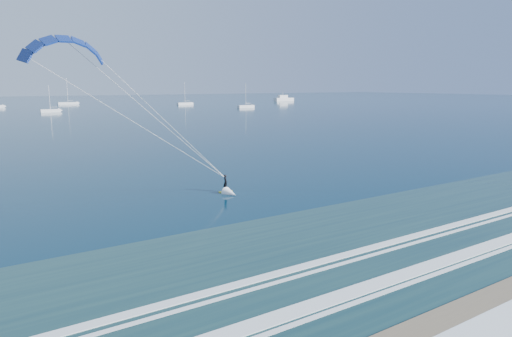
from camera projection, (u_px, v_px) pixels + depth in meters
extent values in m
plane|color=#072D41|center=(508.00, 312.00, 21.45)|extent=(900.00, 900.00, 0.00)
cube|color=#1E423F|center=(378.00, 259.00, 28.04)|extent=(600.00, 22.00, 0.03)
cube|color=white|center=(478.00, 299.00, 22.68)|extent=(600.00, 0.90, 0.07)
cube|color=white|center=(412.00, 272.00, 25.98)|extent=(600.00, 1.10, 0.07)
cube|color=white|center=(360.00, 251.00, 29.28)|extent=(600.00, 0.70, 0.07)
cube|color=yellow|center=(226.00, 191.00, 45.50)|extent=(1.36, 0.44, 0.08)
imported|color=black|center=(225.00, 183.00, 45.34)|extent=(0.54, 0.69, 1.68)
cone|color=white|center=(231.00, 194.00, 44.34)|extent=(1.31, 1.74, 1.10)
cube|color=silver|center=(284.00, 99.00, 292.54)|extent=(13.56, 3.62, 1.99)
cube|color=silver|center=(283.00, 96.00, 291.66)|extent=(6.33, 2.89, 1.81)
cylinder|color=silver|center=(283.00, 93.00, 291.31)|extent=(0.16, 0.16, 2.00)
cube|color=silver|center=(50.00, 111.00, 174.28)|extent=(7.11, 2.40, 1.20)
cylinder|color=silver|center=(49.00, 97.00, 173.36)|extent=(0.18, 0.18, 8.89)
cylinder|color=silver|center=(53.00, 107.00, 174.67)|extent=(2.60, 0.12, 0.12)
cube|color=silver|center=(68.00, 103.00, 243.06)|extent=(10.28, 2.40, 1.20)
cylinder|color=silver|center=(67.00, 90.00, 241.81)|extent=(0.18, 0.18, 12.56)
cylinder|color=silver|center=(70.00, 101.00, 243.45)|extent=(2.60, 0.12, 0.12)
cube|color=silver|center=(185.00, 104.00, 238.27)|extent=(8.40, 2.40, 1.20)
cylinder|color=silver|center=(185.00, 92.00, 237.23)|extent=(0.18, 0.18, 10.31)
cylinder|color=silver|center=(187.00, 101.00, 238.66)|extent=(2.60, 0.12, 0.12)
cube|color=silver|center=(246.00, 106.00, 208.26)|extent=(8.03, 2.40, 1.20)
cylinder|color=silver|center=(246.00, 94.00, 207.26)|extent=(0.18, 0.18, 9.77)
cylinder|color=silver|center=(248.00, 103.00, 208.65)|extent=(2.60, 0.12, 0.12)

